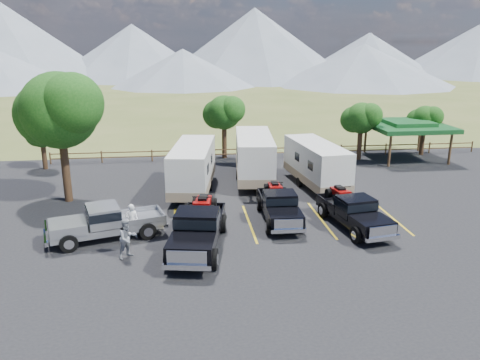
{
  "coord_description": "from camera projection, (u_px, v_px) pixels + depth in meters",
  "views": [
    {
      "loc": [
        -5.34,
        -19.28,
        9.42
      ],
      "look_at": [
        -2.15,
        6.96,
        1.6
      ],
      "focal_mm": 35.0,
      "sensor_mm": 36.0,
      "label": 1
    }
  ],
  "objects": [
    {
      "name": "person_b",
      "position": [
        127.0,
        238.0,
        20.96
      ],
      "size": [
        1.14,
        1.12,
        1.86
      ],
      "primitive_type": "imported",
      "rotation": [
        0.0,
        0.0,
        0.69
      ],
      "color": "gray",
      "rests_on": "asphalt_lot"
    },
    {
      "name": "trailer_right",
      "position": [
        316.0,
        165.0,
        31.06
      ],
      "size": [
        2.98,
        8.6,
        2.97
      ],
      "rotation": [
        0.0,
        0.0,
        0.11
      ],
      "color": "white",
      "rests_on": "asphalt_lot"
    },
    {
      "name": "tree_north",
      "position": [
        224.0,
        113.0,
        38.42
      ],
      "size": [
        3.46,
        3.24,
        5.25
      ],
      "color": "black",
      "rests_on": "ground"
    },
    {
      "name": "trailer_left",
      "position": [
        193.0,
        168.0,
        29.96
      ],
      "size": [
        3.34,
        8.93,
        3.09
      ],
      "rotation": [
        0.0,
        0.0,
        -0.15
      ],
      "color": "white",
      "rests_on": "asphalt_lot"
    },
    {
      "name": "tree_big_nw",
      "position": [
        59.0,
        110.0,
        27.19
      ],
      "size": [
        5.54,
        5.18,
        7.84
      ],
      "color": "black",
      "rests_on": "ground"
    },
    {
      "name": "tree_ne_a",
      "position": [
        361.0,
        118.0,
        37.89
      ],
      "size": [
        3.11,
        2.92,
        4.76
      ],
      "color": "black",
      "rests_on": "ground"
    },
    {
      "name": "person_a",
      "position": [
        132.0,
        221.0,
        23.05
      ],
      "size": [
        0.69,
        0.49,
        1.79
      ],
      "primitive_type": "imported",
      "rotation": [
        0.0,
        0.0,
        3.23
      ],
      "color": "silver",
      "rests_on": "asphalt_lot"
    },
    {
      "name": "pavilion",
      "position": [
        407.0,
        126.0,
        38.54
      ],
      "size": [
        6.2,
        6.2,
        3.22
      ],
      "color": "#513522",
      "rests_on": "ground"
    },
    {
      "name": "stall_lines",
      "position": [
        286.0,
        221.0,
        25.44
      ],
      "size": [
        12.12,
        5.5,
        0.01
      ],
      "color": "gold",
      "rests_on": "asphalt_lot"
    },
    {
      "name": "rig_left",
      "position": [
        198.0,
        227.0,
        21.97
      ],
      "size": [
        3.15,
        6.64,
        2.13
      ],
      "rotation": [
        0.0,
        0.0,
        -0.18
      ],
      "color": "black",
      "rests_on": "asphalt_lot"
    },
    {
      "name": "rig_right",
      "position": [
        353.0,
        210.0,
        24.46
      ],
      "size": [
        2.69,
        5.87,
        1.89
      ],
      "rotation": [
        0.0,
        0.0,
        0.16
      ],
      "color": "black",
      "rests_on": "asphalt_lot"
    },
    {
      "name": "mountain_range",
      "position": [
        172.0,
        48.0,
        119.4
      ],
      "size": [
        209.0,
        71.0,
        20.0
      ],
      "color": "slate",
      "rests_on": "ground"
    },
    {
      "name": "ground",
      "position": [
        304.0,
        254.0,
        21.64
      ],
      "size": [
        320.0,
        320.0,
        0.0
      ],
      "primitive_type": "plane",
      "color": "#475323",
      "rests_on": "ground"
    },
    {
      "name": "rail_fence",
      "position": [
        272.0,
        151.0,
        39.31
      ],
      "size": [
        36.12,
        0.12,
        1.0
      ],
      "color": "#513522",
      "rests_on": "ground"
    },
    {
      "name": "trailer_center",
      "position": [
        254.0,
        157.0,
        32.47
      ],
      "size": [
        3.12,
        9.33,
        3.23
      ],
      "rotation": [
        0.0,
        0.0,
        -0.1
      ],
      "color": "white",
      "rests_on": "asphalt_lot"
    },
    {
      "name": "asphalt_lot",
      "position": [
        290.0,
        229.0,
        24.49
      ],
      "size": [
        44.0,
        34.0,
        0.04
      ],
      "primitive_type": "cube",
      "color": "black",
      "rests_on": "ground"
    },
    {
      "name": "tree_ne_b",
      "position": [
        424.0,
        119.0,
        39.64
      ],
      "size": [
        2.77,
        2.59,
        4.27
      ],
      "color": "black",
      "rests_on": "ground"
    },
    {
      "name": "rig_center",
      "position": [
        279.0,
        205.0,
        25.41
      ],
      "size": [
        2.07,
        5.56,
        1.84
      ],
      "rotation": [
        0.0,
        0.0,
        -0.03
      ],
      "color": "black",
      "rests_on": "asphalt_lot"
    },
    {
      "name": "tree_nw_small",
      "position": [
        41.0,
        134.0,
        35.19
      ],
      "size": [
        2.59,
        2.43,
        3.85
      ],
      "color": "black",
      "rests_on": "ground"
    },
    {
      "name": "pickup_silver",
      "position": [
        107.0,
        221.0,
        22.99
      ],
      "size": [
        6.04,
        3.4,
        1.73
      ],
      "rotation": [
        0.0,
        0.0,
        -1.28
      ],
      "color": "gray",
      "rests_on": "asphalt_lot"
    }
  ]
}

